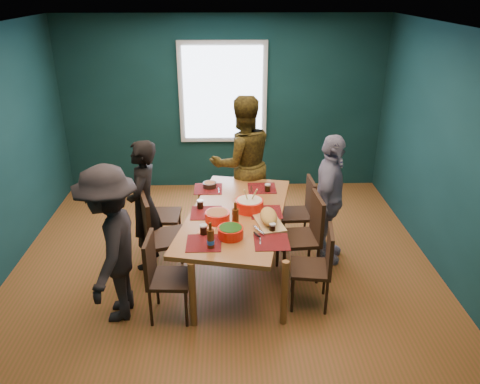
# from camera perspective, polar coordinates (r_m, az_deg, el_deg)

# --- Properties ---
(room) EXTENTS (5.01, 5.01, 2.71)m
(room) POSITION_cam_1_polar(r_m,az_deg,el_deg) (5.26, -2.15, 4.94)
(room) COLOR brown
(room) RESTS_ON ground
(dining_table) EXTENTS (1.40, 2.18, 0.77)m
(dining_table) POSITION_cam_1_polar(r_m,az_deg,el_deg) (5.23, -0.45, -3.24)
(dining_table) COLOR brown
(dining_table) RESTS_ON floor
(chair_left_far) EXTENTS (0.44, 0.44, 0.96)m
(chair_left_far) POSITION_cam_1_polar(r_m,az_deg,el_deg) (5.85, -10.40, -2.05)
(chair_left_far) COLOR black
(chair_left_far) RESTS_ON floor
(chair_left_mid) EXTENTS (0.57, 0.57, 1.02)m
(chair_left_mid) POSITION_cam_1_polar(r_m,az_deg,el_deg) (5.26, -10.03, -4.76)
(chair_left_mid) COLOR black
(chair_left_mid) RESTS_ON floor
(chair_left_near) EXTENTS (0.43, 0.43, 0.90)m
(chair_left_near) POSITION_cam_1_polar(r_m,az_deg,el_deg) (4.70, -9.66, -9.50)
(chair_left_near) COLOR black
(chair_left_near) RESTS_ON floor
(chair_right_far) EXTENTS (0.42, 0.42, 0.90)m
(chair_right_far) POSITION_cam_1_polar(r_m,az_deg,el_deg) (5.91, 7.59, -1.90)
(chair_right_far) COLOR black
(chair_right_far) RESTS_ON floor
(chair_right_mid) EXTENTS (0.48, 0.48, 0.99)m
(chair_right_mid) POSITION_cam_1_polar(r_m,az_deg,el_deg) (5.28, 8.15, -4.66)
(chair_right_mid) COLOR black
(chair_right_mid) RESTS_ON floor
(chair_right_near) EXTENTS (0.45, 0.45, 0.88)m
(chair_right_near) POSITION_cam_1_polar(r_m,az_deg,el_deg) (4.86, 9.62, -8.40)
(chair_right_near) COLOR black
(chair_right_near) RESTS_ON floor
(person_far_left) EXTENTS (0.43, 0.60, 1.55)m
(person_far_left) POSITION_cam_1_polar(r_m,az_deg,el_deg) (5.46, -11.62, -1.62)
(person_far_left) COLOR black
(person_far_left) RESTS_ON floor
(person_back) EXTENTS (1.04, 0.92, 1.81)m
(person_back) POSITION_cam_1_polar(r_m,az_deg,el_deg) (6.22, 0.29, 3.56)
(person_back) COLOR black
(person_back) RESTS_ON floor
(person_right) EXTENTS (0.65, 0.99, 1.57)m
(person_right) POSITION_cam_1_polar(r_m,az_deg,el_deg) (5.55, 10.78, -0.93)
(person_right) COLOR silver
(person_right) RESTS_ON floor
(person_near_left) EXTENTS (0.61, 1.05, 1.61)m
(person_near_left) POSITION_cam_1_polar(r_m,az_deg,el_deg) (4.67, -15.43, -6.26)
(person_near_left) COLOR black
(person_near_left) RESTS_ON floor
(bowl_salad) EXTENTS (0.26, 0.26, 0.11)m
(bowl_salad) POSITION_cam_1_polar(r_m,az_deg,el_deg) (5.00, -2.76, -2.96)
(bowl_salad) COLOR red
(bowl_salad) RESTS_ON dining_table
(bowl_dumpling) EXTENTS (0.32, 0.32, 0.29)m
(bowl_dumpling) POSITION_cam_1_polar(r_m,az_deg,el_deg) (5.22, 1.15, -1.53)
(bowl_dumpling) COLOR red
(bowl_dumpling) RESTS_ON dining_table
(bowl_herbs) EXTENTS (0.26, 0.26, 0.11)m
(bowl_herbs) POSITION_cam_1_polar(r_m,az_deg,el_deg) (4.69, -1.15, -4.87)
(bowl_herbs) COLOR red
(bowl_herbs) RESTS_ON dining_table
(cutting_board) EXTENTS (0.35, 0.63, 0.14)m
(cutting_board) POSITION_cam_1_polar(r_m,az_deg,el_deg) (4.96, 3.50, -3.13)
(cutting_board) COLOR tan
(cutting_board) RESTS_ON dining_table
(small_bowl) EXTENTS (0.17, 0.17, 0.07)m
(small_bowl) POSITION_cam_1_polar(r_m,az_deg,el_deg) (5.82, -3.72, 0.88)
(small_bowl) COLOR black
(small_bowl) RESTS_ON dining_table
(beer_bottle_a) EXTENTS (0.07, 0.07, 0.27)m
(beer_bottle_a) POSITION_cam_1_polar(r_m,az_deg,el_deg) (4.50, -3.60, -5.72)
(beer_bottle_a) COLOR #46220C
(beer_bottle_a) RESTS_ON dining_table
(beer_bottle_b) EXTENTS (0.07, 0.07, 0.27)m
(beer_bottle_b) POSITION_cam_1_polar(r_m,az_deg,el_deg) (4.87, -0.56, -3.06)
(beer_bottle_b) COLOR #46220C
(beer_bottle_b) RESTS_ON dining_table
(cola_glass_a) EXTENTS (0.08, 0.08, 0.11)m
(cola_glass_a) POSITION_cam_1_polar(r_m,az_deg,el_deg) (4.75, -4.47, -4.54)
(cola_glass_a) COLOR black
(cola_glass_a) RESTS_ON dining_table
(cola_glass_b) EXTENTS (0.07, 0.07, 0.09)m
(cola_glass_b) POSITION_cam_1_polar(r_m,az_deg,el_deg) (4.80, 3.98, -4.33)
(cola_glass_b) COLOR black
(cola_glass_b) RESTS_ON dining_table
(cola_glass_c) EXTENTS (0.07, 0.07, 0.10)m
(cola_glass_c) POSITION_cam_1_polar(r_m,az_deg,el_deg) (5.70, 3.38, 0.55)
(cola_glass_c) COLOR black
(cola_glass_c) RESTS_ON dining_table
(cola_glass_d) EXTENTS (0.08, 0.08, 0.10)m
(cola_glass_d) POSITION_cam_1_polar(r_m,az_deg,el_deg) (5.28, -4.88, -1.47)
(cola_glass_d) COLOR black
(cola_glass_d) RESTS_ON dining_table
(napkin_a) EXTENTS (0.18, 0.18, 0.00)m
(napkin_a) POSITION_cam_1_polar(r_m,az_deg,el_deg) (5.27, 3.06, -2.16)
(napkin_a) COLOR #FF936B
(napkin_a) RESTS_ON dining_table
(napkin_b) EXTENTS (0.19, 0.19, 0.00)m
(napkin_b) POSITION_cam_1_polar(r_m,az_deg,el_deg) (4.84, -4.07, -4.72)
(napkin_b) COLOR #FF936B
(napkin_b) RESTS_ON dining_table
(napkin_c) EXTENTS (0.17, 0.17, 0.00)m
(napkin_c) POSITION_cam_1_polar(r_m,az_deg,el_deg) (4.64, 4.29, -6.11)
(napkin_c) COLOR #FF936B
(napkin_c) RESTS_ON dining_table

